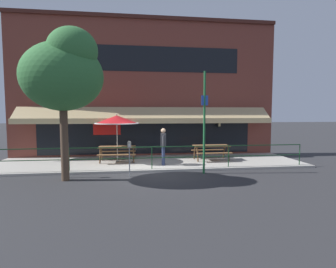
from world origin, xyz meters
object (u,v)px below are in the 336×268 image
object	(u,v)px
patio_umbrella_left	(117,120)
street_tree_curbside	(64,72)
picnic_table_centre	(211,148)
pedestrian_walking	(163,144)
parking_meter_far	(129,148)
parking_meter_near	(67,148)
picnic_table_left	(117,150)
street_sign_pole	(204,122)

from	to	relation	value
patio_umbrella_left	street_tree_curbside	size ratio (longest dim) A/B	0.43
picnic_table_centre	pedestrian_walking	size ratio (longest dim) A/B	1.05
pedestrian_walking	parking_meter_far	xyz separation A→B (m)	(-1.53, -1.68, 0.09)
parking_meter_far	patio_umbrella_left	bearing A→B (deg)	103.14
picnic_table_centre	patio_umbrella_left	distance (m)	4.98
patio_umbrella_left	parking_meter_near	distance (m)	3.33
picnic_table_centre	picnic_table_left	bearing A→B (deg)	178.36
picnic_table_centre	parking_meter_near	size ratio (longest dim) A/B	1.27
parking_meter_far	street_sign_pole	bearing A→B (deg)	2.93
street_tree_curbside	picnic_table_centre	bearing A→B (deg)	24.95
pedestrian_walking	parking_meter_near	xyz separation A→B (m)	(-3.91, -1.58, 0.09)
pedestrian_walking	parking_meter_far	bearing A→B (deg)	-132.37
picnic_table_left	parking_meter_far	bearing A→B (deg)	-76.93
pedestrian_walking	street_sign_pole	size ratio (longest dim) A/B	0.41
pedestrian_walking	street_tree_curbside	world-z (taller)	street_tree_curbside
parking_meter_far	street_tree_curbside	distance (m)	3.64
picnic_table_left	pedestrian_walking	world-z (taller)	pedestrian_walking
parking_meter_near	street_tree_curbside	size ratio (longest dim) A/B	0.26
patio_umbrella_left	parking_meter_far	distance (m)	3.00
picnic_table_centre	street_sign_pole	bearing A→B (deg)	-113.22
pedestrian_walking	street_tree_curbside	bearing A→B (deg)	-152.00
parking_meter_near	parking_meter_far	world-z (taller)	same
picnic_table_left	parking_meter_near	bearing A→B (deg)	-123.08
pedestrian_walking	parking_meter_near	bearing A→B (deg)	-157.97
patio_umbrella_left	street_tree_curbside	distance (m)	3.93
picnic_table_centre	pedestrian_walking	bearing A→B (deg)	-159.83
pedestrian_walking	parking_meter_far	size ratio (longest dim) A/B	1.20
parking_meter_far	street_sign_pole	distance (m)	3.22
patio_umbrella_left	pedestrian_walking	xyz separation A→B (m)	(2.17, -1.07, -1.12)
picnic_table_centre	pedestrian_walking	world-z (taller)	pedestrian_walking
street_sign_pole	pedestrian_walking	bearing A→B (deg)	135.09
parking_meter_far	street_tree_curbside	size ratio (longest dim) A/B	0.26
street_tree_curbside	parking_meter_far	bearing A→B (deg)	8.69
parking_meter_far	street_tree_curbside	world-z (taller)	street_tree_curbside
parking_meter_near	picnic_table_centre	bearing A→B (deg)	21.30
picnic_table_centre	street_sign_pole	xyz separation A→B (m)	(-1.06, -2.47, 1.45)
street_sign_pole	street_tree_curbside	distance (m)	5.65
pedestrian_walking	parking_meter_far	distance (m)	2.27
patio_umbrella_left	street_sign_pole	distance (m)	4.51
picnic_table_left	street_sign_pole	bearing A→B (deg)	-35.19
picnic_table_centre	parking_meter_far	size ratio (longest dim) A/B	1.27
parking_meter_far	pedestrian_walking	bearing A→B (deg)	47.63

